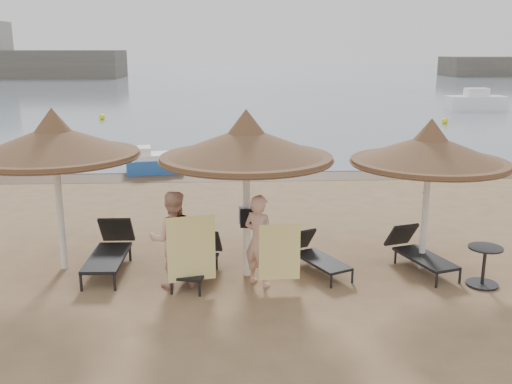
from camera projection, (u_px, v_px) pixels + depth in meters
ground at (203, 290)px, 10.27m from camera, size 160.00×160.00×0.00m
sea at (223, 77)px, 87.73m from camera, size 200.00×140.00×0.03m
wet_sand_strip at (214, 177)px, 19.37m from camera, size 200.00×1.60×0.01m
far_shore at (52, 58)px, 83.66m from camera, size 150.00×54.80×12.00m
palapa_left at (54, 142)px, 10.69m from camera, size 3.20×3.20×3.17m
palapa_center at (246, 145)px, 10.36m from camera, size 3.21×3.21×3.19m
palapa_right at (430, 150)px, 10.76m from camera, size 3.00×3.00×2.97m
lounger_far_left at (110, 249)px, 11.20m from camera, size 0.71×2.01×0.89m
lounger_near_left at (199, 259)px, 10.86m from camera, size 0.93×1.79×0.76m
lounger_near_right at (316, 255)px, 11.13m from camera, size 1.16×1.66×0.71m
lounger_far_right at (418, 251)px, 11.23m from camera, size 1.07×1.82×0.78m
side_table at (484, 267)px, 10.41m from camera, size 0.62×0.62×0.74m
person_left at (173, 232)px, 10.24m from camera, size 1.03×0.75×2.07m
person_right at (259, 233)px, 10.28m from camera, size 1.09×1.04×1.99m
towel_left at (191, 249)px, 9.97m from camera, size 0.84×0.22×1.20m
towel_right at (280, 252)px, 10.12m from camera, size 0.74×0.04×1.04m
bag_patterned at (246, 215)px, 10.87m from camera, size 0.29×0.14×0.35m
bag_dark at (247, 218)px, 10.53m from camera, size 0.25×0.09×0.35m
pedal_boat at (154, 163)px, 20.00m from camera, size 2.13×1.47×0.92m
buoy_left at (102, 117)px, 34.73m from camera, size 0.37×0.37×0.37m
buoy_right at (445, 121)px, 32.83m from camera, size 0.37×0.37×0.37m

